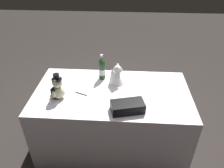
{
  "coord_description": "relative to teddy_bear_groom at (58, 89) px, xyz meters",
  "views": [
    {
      "loc": [
        -0.13,
        1.92,
        2.15
      ],
      "look_at": [
        0.0,
        0.0,
        0.88
      ],
      "focal_mm": 34.89,
      "sensor_mm": 36.0,
      "label": 1
    }
  ],
  "objects": [
    {
      "name": "reception_table",
      "position": [
        -0.55,
        -0.14,
        -0.5
      ],
      "size": [
        1.69,
        0.92,
        0.78
      ],
      "primitive_type": "cube",
      "color": "white",
      "rests_on": "ground_plane"
    },
    {
      "name": "ground_plane",
      "position": [
        -0.55,
        -0.14,
        -0.88
      ],
      "size": [
        12.0,
        12.0,
        0.0
      ],
      "primitive_type": "plane",
      "color": "#2D2826"
    },
    {
      "name": "gift_case_black",
      "position": [
        -0.72,
        0.16,
        -0.06
      ],
      "size": [
        0.34,
        0.23,
        0.1
      ],
      "color": "black",
      "rests_on": "reception_table"
    },
    {
      "name": "teddy_bear_groom",
      "position": [
        0.0,
        0.0,
        0.0
      ],
      "size": [
        0.16,
        0.16,
        0.29
      ],
      "color": "beige",
      "rests_on": "reception_table"
    },
    {
      "name": "signing_pen",
      "position": [
        -0.22,
        -0.07,
        -0.1
      ],
      "size": [
        0.15,
        0.06,
        0.01
      ],
      "color": "black",
      "rests_on": "reception_table"
    },
    {
      "name": "teddy_bear_bride",
      "position": [
        -0.58,
        -0.31,
        -0.01
      ],
      "size": [
        0.2,
        0.16,
        0.24
      ],
      "color": "white",
      "rests_on": "reception_table"
    },
    {
      "name": "champagne_bottle",
      "position": [
        -0.41,
        -0.41,
        0.02
      ],
      "size": [
        0.08,
        0.08,
        0.31
      ],
      "color": "#1D421C",
      "rests_on": "reception_table"
    }
  ]
}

